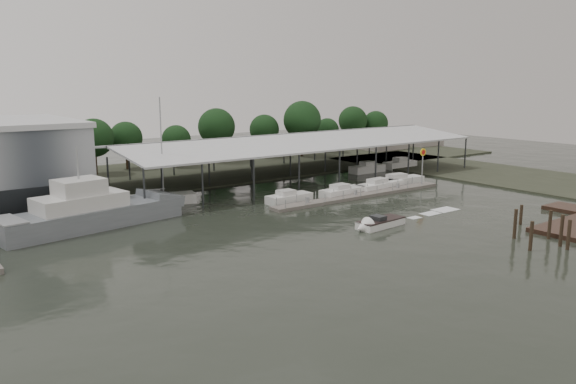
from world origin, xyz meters
TOP-DOWN VIEW (x-y plane):
  - ground at (0.00, 0.00)m, footprint 200.00×200.00m
  - land_strip_far at (0.00, 42.00)m, footprint 140.00×30.00m
  - land_strip_east at (45.00, 10.00)m, footprint 20.00×60.00m
  - covered_boat_shed at (17.00, 28.00)m, footprint 58.24×24.00m
  - floating_dock at (15.00, 10.00)m, footprint 28.00×2.00m
  - shell_fuel_sign at (27.00, 9.99)m, footprint 1.10×0.18m
  - distant_commercial_buildings at (59.03, 44.69)m, footprint 22.00×8.00m
  - grey_trawler at (-18.06, 15.63)m, footprint 20.03×8.01m
  - white_sailboat at (-8.01, 21.72)m, footprint 8.87×4.69m
  - speedboat_underway at (5.28, -2.37)m, footprint 17.43×3.44m
  - moored_cruiser_0 at (5.31, 12.89)m, footprint 6.12×2.40m
  - moored_cruiser_1 at (13.40, 11.91)m, footprint 6.93×2.70m
  - moored_cruiser_2 at (20.49, 12.01)m, footprint 8.52×2.94m
  - moored_cruiser_3 at (25.67, 13.19)m, footprint 8.44×2.72m
  - mooring_pilings at (13.86, -15.24)m, footprint 8.23×7.86m
  - horizon_tree_line at (25.28, 47.74)m, footprint 69.57×11.24m

SIDE VIEW (x-z plane):
  - ground at x=0.00m, z-range 0.00..0.00m
  - land_strip_far at x=0.00m, z-range -0.05..0.25m
  - land_strip_east at x=45.00m, z-range -0.05..0.25m
  - floating_dock at x=15.00m, z-range -0.50..0.90m
  - speedboat_underway at x=5.28m, z-range -0.61..1.39m
  - moored_cruiser_0 at x=5.31m, z-range -0.24..1.46m
  - moored_cruiser_2 at x=20.49m, z-range -0.24..1.46m
  - moored_cruiser_1 at x=13.40m, z-range -0.24..1.46m
  - moored_cruiser_3 at x=25.67m, z-range -0.24..1.46m
  - white_sailboat at x=-8.01m, z-range -5.97..7.29m
  - mooring_pilings at x=13.86m, z-range -0.72..2.85m
  - grey_trawler at x=-18.06m, z-range -2.84..6.00m
  - distant_commercial_buildings at x=59.03m, z-range -0.16..3.84m
  - shell_fuel_sign at x=27.00m, z-range 1.15..6.70m
  - covered_boat_shed at x=17.00m, z-range 2.65..9.61m
  - horizon_tree_line at x=25.28m, z-range 0.65..11.80m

